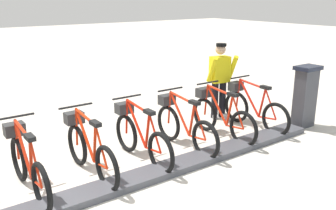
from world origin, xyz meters
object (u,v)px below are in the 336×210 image
at_px(payment_kiosk, 305,95).
at_px(bike_docked_1, 220,116).
at_px(bike_docked_5, 27,164).
at_px(bike_docked_3, 140,136).
at_px(bike_docked_4, 89,149).
at_px(bike_docked_0, 253,108).
at_px(bike_docked_2, 183,125).
at_px(worker_near_rack, 220,78).

xyz_separation_m(payment_kiosk, bike_docked_1, (0.57, 1.82, -0.24)).
xyz_separation_m(bike_docked_1, bike_docked_5, (0.00, 3.62, 0.00)).
bearing_deg(bike_docked_3, bike_docked_4, 90.00).
height_order(bike_docked_3, bike_docked_4, same).
bearing_deg(bike_docked_0, payment_kiosk, -121.91).
bearing_deg(bike_docked_3, bike_docked_2, -90.00).
relative_size(bike_docked_1, bike_docked_4, 1.00).
bearing_deg(bike_docked_4, bike_docked_0, -90.00).
bearing_deg(bike_docked_0, bike_docked_1, 90.00).
relative_size(payment_kiosk, worker_near_rack, 0.77).
distance_m(payment_kiosk, bike_docked_3, 3.68).
height_order(payment_kiosk, worker_near_rack, worker_near_rack).
distance_m(bike_docked_0, bike_docked_2, 1.81).
bearing_deg(payment_kiosk, bike_docked_5, 84.00).
xyz_separation_m(payment_kiosk, worker_near_rack, (1.44, 1.04, 0.24)).
xyz_separation_m(bike_docked_1, bike_docked_4, (0.00, 2.71, 0.00)).
xyz_separation_m(bike_docked_0, bike_docked_3, (0.00, 2.71, 0.00)).
distance_m(payment_kiosk, bike_docked_5, 5.47).
bearing_deg(bike_docked_3, worker_near_rack, -71.46).
height_order(bike_docked_2, bike_docked_5, same).
bearing_deg(bike_docked_1, bike_docked_4, 90.00).
xyz_separation_m(bike_docked_2, bike_docked_5, (0.00, 2.71, 0.00)).
relative_size(payment_kiosk, bike_docked_5, 0.74).
distance_m(bike_docked_0, bike_docked_3, 2.71).
height_order(payment_kiosk, bike_docked_3, payment_kiosk).
relative_size(bike_docked_3, worker_near_rack, 1.04).
distance_m(payment_kiosk, bike_docked_0, 1.11).
bearing_deg(bike_docked_3, payment_kiosk, -98.95).
bearing_deg(bike_docked_5, bike_docked_3, -90.00).
bearing_deg(bike_docked_2, payment_kiosk, -101.84).
xyz_separation_m(bike_docked_3, bike_docked_4, (0.00, 0.90, 0.00)).
relative_size(bike_docked_1, bike_docked_2, 1.00).
bearing_deg(bike_docked_4, payment_kiosk, -97.19).
bearing_deg(bike_docked_5, bike_docked_1, -90.00).
height_order(bike_docked_0, bike_docked_5, same).
relative_size(payment_kiosk, bike_docked_4, 0.74).
distance_m(bike_docked_2, bike_docked_3, 0.90).
xyz_separation_m(payment_kiosk, bike_docked_2, (0.57, 2.73, -0.24)).
xyz_separation_m(bike_docked_4, worker_near_rack, (0.87, -3.49, 0.48)).
bearing_deg(bike_docked_4, bike_docked_1, -90.00).
height_order(bike_docked_0, bike_docked_1, same).
height_order(bike_docked_1, worker_near_rack, worker_near_rack).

